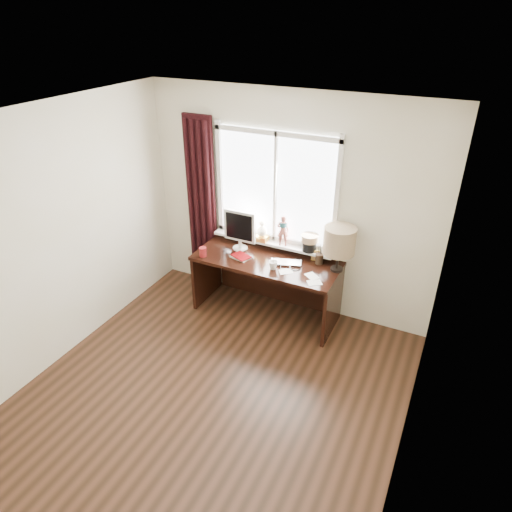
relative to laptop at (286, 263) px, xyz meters
The scene contains 18 objects.
floor 1.82m from the laptop, 94.91° to the right, with size 3.50×4.00×0.00m, color #442618.
ceiling 2.47m from the laptop, 94.91° to the right, with size 3.50×4.00×0.00m, color white.
wall_back 0.66m from the laptop, 111.72° to the left, with size 3.50×2.60×0.00m, color beige.
wall_left 2.56m from the laptop, 138.98° to the right, with size 4.00×2.60×0.00m, color beige.
wall_right 2.36m from the laptop, 45.64° to the right, with size 4.00×2.60×0.00m, color beige.
laptop is the anchor object (origin of this frame).
mug 0.20m from the laptop, 117.25° to the right, with size 0.10×0.10×0.10m, color white.
red_cup 0.98m from the laptop, 164.48° to the right, with size 0.08×0.08×0.11m, color maroon.
window 0.68m from the laptop, 132.73° to the left, with size 1.52×0.22×1.40m.
curtain 1.35m from the laptop, 168.41° to the left, with size 0.38×0.09×2.25m.
desk 0.36m from the laptop, 161.34° to the left, with size 1.70×0.70×0.75m.
monitor 0.70m from the laptop, behind, with size 0.40×0.18×0.49m.
notebook_stack 0.54m from the laptop, 169.42° to the right, with size 0.26×0.22×0.03m.
brush_holder 0.38m from the laptop, 26.98° to the left, with size 0.09×0.09×0.25m.
icon_frame 0.35m from the laptop, 38.37° to the left, with size 0.10×0.04×0.13m.
table_lamp 0.67m from the laptop, 11.22° to the left, with size 0.35×0.35×0.52m.
loose_papers 0.33m from the laptop, 32.68° to the right, with size 0.55×0.29×0.00m.
desk_cables 0.09m from the laptop, 18.53° to the left, with size 0.29×0.34×0.01m.
Camera 1 is at (1.80, -2.55, 3.34)m, focal length 32.00 mm.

